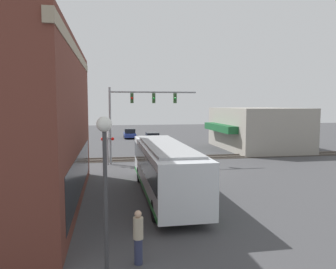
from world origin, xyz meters
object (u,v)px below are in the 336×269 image
Objects in this scene: streetlamp at (105,187)px; parked_car_blue at (130,134)px; pedestrian_by_lamp at (138,237)px; parked_car_grey at (152,138)px; crossing_signal at (108,139)px; city_bus at (165,167)px; parked_car_black at (160,145)px; pedestrian_near_bus at (191,171)px.

parked_car_blue is at bearing -4.40° from streetlamp.
parked_car_grey is at bearing -8.18° from pedestrian_by_lamp.
city_bus is at bearing -162.73° from crossing_signal.
city_bus is 33.40m from parked_car_blue.
crossing_signal reaches higher than parked_car_blue.
pedestrian_by_lamp is at bearing 169.65° from parked_car_black.
parked_car_black is 16.12m from pedestrian_near_bus.
pedestrian_near_bus reaches higher than parked_car_black.
streetlamp is at bearing 175.60° from parked_car_blue.
city_bus reaches higher than parked_car_blue.
pedestrian_near_bus is at bearing 179.06° from parked_car_grey.
streetlamp is 2.77× the size of pedestrian_near_bus.
pedestrian_near_bus reaches higher than parked_car_blue.
crossing_signal is at bearing 158.51° from parked_car_grey.
crossing_signal is at bearing 3.28° from pedestrian_by_lamp.
parked_car_blue reaches higher than parked_car_black.
city_bus is 11.19m from crossing_signal.
streetlamp is 28.38m from parked_car_black.
crossing_signal is 2.11× the size of pedestrian_near_bus.
city_bus is 25.84m from parked_car_grey.
city_bus is 3.36m from pedestrian_near_bus.
pedestrian_by_lamp is at bearing 164.35° from city_bus.
city_bus is 18.72m from parked_car_black.
city_bus is 9.81m from streetlamp.
crossing_signal is 19.84m from streetlamp.
parked_car_blue is 2.35× the size of pedestrian_by_lamp.
streetlamp is 2.55m from pedestrian_by_lamp.
parked_car_black is 0.97× the size of parked_car_grey.
city_bus reaches higher than parked_car_black.
streetlamp reaches higher than parked_car_grey.
pedestrian_near_bus is (-16.11, 0.38, 0.24)m from parked_car_black.
parked_car_black is 0.99× the size of parked_car_blue.
pedestrian_by_lamp is (1.15, -1.03, -2.03)m from streetlamp.
parked_car_blue is at bearing -8.31° from crossing_signal.
streetlamp is 42.73m from parked_car_blue.
pedestrian_by_lamp reaches higher than parked_car_black.
parked_car_black is at bearing -10.35° from pedestrian_by_lamp.
parked_car_black is 26.96m from pedestrian_by_lamp.
streetlamp is 12.96m from pedestrian_near_bus.
crossing_signal reaches higher than pedestrian_near_bus.
city_bus is 2.76× the size of parked_car_blue.
city_bus is at bearing 180.00° from parked_car_blue.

